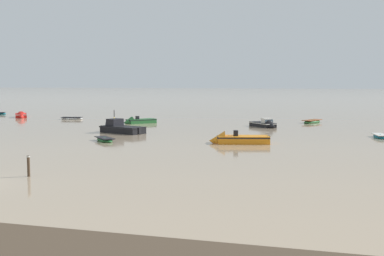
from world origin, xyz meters
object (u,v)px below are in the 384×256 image
motorboat_moored_5 (266,125)px  motorboat_moored_4 (21,116)px  rowboat_moored_1 (105,140)px  channel_buoy (114,122)px  rowboat_moored_4 (72,119)px  motorboat_moored_2 (234,140)px  rowboat_moored_6 (380,136)px  motorboat_moored_1 (117,129)px  mooring_post_near (29,166)px  motorboat_moored_0 (137,122)px  rowboat_moored_3 (312,122)px

motorboat_moored_5 → motorboat_moored_4: bearing=-139.8°
rowboat_moored_1 → channel_buoy: (-6.41, 16.43, 0.31)m
rowboat_moored_4 → motorboat_moored_5: (31.30, -5.12, 0.12)m
motorboat_moored_2 → channel_buoy: size_ratio=2.67×
motorboat_moored_2 → rowboat_moored_6: motorboat_moored_2 is taller
rowboat_moored_1 → motorboat_moored_1: bearing=-28.2°
motorboat_moored_1 → motorboat_moored_5: (16.18, 11.38, -0.09)m
motorboat_moored_2 → channel_buoy: channel_buoy is taller
rowboat_moored_4 → mooring_post_near: 48.03m
motorboat_moored_4 → motorboat_moored_5: (41.56, -6.61, 0.04)m
motorboat_moored_2 → rowboat_moored_1: (-12.93, -1.87, -0.13)m
motorboat_moored_1 → rowboat_moored_4: motorboat_moored_1 is taller
motorboat_moored_2 → motorboat_moored_4: 47.49m
motorboat_moored_0 → mooring_post_near: mooring_post_near is taller
rowboat_moored_3 → motorboat_moored_5: (-5.62, -8.87, 0.10)m
motorboat_moored_0 → motorboat_moored_5: size_ratio=1.01×
motorboat_moored_0 → motorboat_moored_2: 25.94m
motorboat_moored_0 → motorboat_moored_5: bearing=128.2°
motorboat_moored_1 → channel_buoy: 9.05m
rowboat_moored_3 → mooring_post_near: 49.54m
motorboat_moored_0 → channel_buoy: 4.59m
rowboat_moored_6 → mooring_post_near: bearing=-48.8°
rowboat_moored_4 → rowboat_moored_6: bearing=-25.8°
motorboat_moored_2 → motorboat_moored_5: (0.84, 17.83, -0.00)m
rowboat_moored_3 → rowboat_moored_6: size_ratio=1.22×
channel_buoy → rowboat_moored_4: bearing=143.0°
mooring_post_near → channel_buoy: bearing=105.9°
motorboat_moored_5 → channel_buoy: (-20.18, -3.26, 0.19)m
motorboat_moored_2 → motorboat_moored_5: motorboat_moored_2 is taller
motorboat_moored_2 → rowboat_moored_3: (6.46, 26.70, -0.10)m
motorboat_moored_2 → rowboat_moored_1: bearing=-5.5°
motorboat_moored_2 → rowboat_moored_3: motorboat_moored_2 is taller
rowboat_moored_3 → rowboat_moored_1: bearing=173.1°
rowboat_moored_4 → motorboat_moored_5: bearing=-17.6°
motorboat_moored_2 → rowboat_moored_6: 16.74m
motorboat_moored_2 → rowboat_moored_1: motorboat_moored_2 is taller
motorboat_moored_1 → motorboat_moored_4: (-25.39, 17.99, -0.13)m
motorboat_moored_0 → rowboat_moored_1: size_ratio=1.46×
motorboat_moored_4 → motorboat_moored_5: motorboat_moored_5 is taller
rowboat_moored_3 → rowboat_moored_6: (7.70, -17.78, -0.03)m
rowboat_moored_6 → rowboat_moored_4: bearing=-117.2°
rowboat_moored_6 → mooring_post_near: 37.50m
rowboat_moored_4 → rowboat_moored_1: bearing=-63.1°
motorboat_moored_1 → motorboat_moored_5: 19.78m
motorboat_moored_0 → motorboat_moored_2: bearing=84.7°
motorboat_moored_4 → mooring_post_near: mooring_post_near is taller
motorboat_moored_2 → rowboat_moored_4: (-30.46, 22.95, -0.12)m
rowboat_moored_3 → channel_buoy: size_ratio=1.81×
rowboat_moored_1 → mooring_post_near: size_ratio=2.18×
motorboat_moored_2 → mooring_post_near: bearing=51.3°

